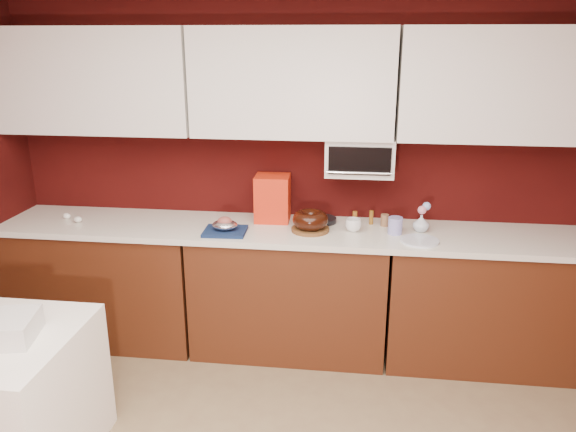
% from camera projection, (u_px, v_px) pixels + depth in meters
% --- Properties ---
extents(wall_back, '(4.00, 0.02, 2.50)m').
position_uv_depth(wall_back, '(295.00, 168.00, 3.97)').
color(wall_back, '#360907').
rests_on(wall_back, floor).
extents(base_cabinet_left, '(1.31, 0.58, 0.86)m').
position_uv_depth(base_cabinet_left, '(108.00, 282.00, 4.08)').
color(base_cabinet_left, '#4B210F').
rests_on(base_cabinet_left, floor).
extents(base_cabinet_center, '(1.31, 0.58, 0.86)m').
position_uv_depth(base_cabinet_center, '(290.00, 292.00, 3.93)').
color(base_cabinet_center, '#4B210F').
rests_on(base_cabinet_center, floor).
extents(base_cabinet_right, '(1.31, 0.58, 0.86)m').
position_uv_depth(base_cabinet_right, '(486.00, 303.00, 3.77)').
color(base_cabinet_right, '#4B210F').
rests_on(base_cabinet_right, floor).
extents(countertop, '(4.00, 0.62, 0.04)m').
position_uv_depth(countertop, '(290.00, 231.00, 3.79)').
color(countertop, silver).
rests_on(countertop, base_cabinet_center).
extents(upper_cabinet_left, '(1.31, 0.33, 0.70)m').
position_uv_depth(upper_cabinet_left, '(97.00, 81.00, 3.79)').
color(upper_cabinet_left, white).
rests_on(upper_cabinet_left, wall_back).
extents(upper_cabinet_center, '(1.31, 0.33, 0.70)m').
position_uv_depth(upper_cabinet_center, '(293.00, 83.00, 3.63)').
color(upper_cabinet_center, white).
rests_on(upper_cabinet_center, wall_back).
extents(upper_cabinet_right, '(1.31, 0.33, 0.70)m').
position_uv_depth(upper_cabinet_right, '(506.00, 85.00, 3.47)').
color(upper_cabinet_right, white).
rests_on(upper_cabinet_right, wall_back).
extents(toaster_oven, '(0.45, 0.30, 0.25)m').
position_uv_depth(toaster_oven, '(360.00, 156.00, 3.74)').
color(toaster_oven, white).
rests_on(toaster_oven, upper_cabinet_center).
extents(toaster_oven_door, '(0.40, 0.02, 0.18)m').
position_uv_depth(toaster_oven_door, '(360.00, 161.00, 3.59)').
color(toaster_oven_door, black).
rests_on(toaster_oven_door, toaster_oven).
extents(toaster_oven_handle, '(0.42, 0.02, 0.02)m').
position_uv_depth(toaster_oven_handle, '(359.00, 173.00, 3.60)').
color(toaster_oven_handle, silver).
rests_on(toaster_oven_handle, toaster_oven).
extents(cake_base, '(0.31, 0.31, 0.02)m').
position_uv_depth(cake_base, '(310.00, 229.00, 3.73)').
color(cake_base, brown).
rests_on(cake_base, countertop).
extents(bundt_cake, '(0.31, 0.31, 0.10)m').
position_uv_depth(bundt_cake, '(310.00, 220.00, 3.71)').
color(bundt_cake, black).
rests_on(bundt_cake, cake_base).
extents(navy_towel, '(0.28, 0.24, 0.02)m').
position_uv_depth(navy_towel, '(225.00, 231.00, 3.70)').
color(navy_towel, '#132348').
rests_on(navy_towel, countertop).
extents(foil_ham_nest, '(0.20, 0.19, 0.06)m').
position_uv_depth(foil_ham_nest, '(225.00, 225.00, 3.68)').
color(foil_ham_nest, white).
rests_on(foil_ham_nest, navy_towel).
extents(roasted_ham, '(0.12, 0.10, 0.06)m').
position_uv_depth(roasted_ham, '(225.00, 221.00, 3.67)').
color(roasted_ham, '#9E5048').
rests_on(roasted_ham, foil_ham_nest).
extents(pandoro_box, '(0.24, 0.22, 0.32)m').
position_uv_depth(pandoro_box, '(273.00, 198.00, 3.90)').
color(pandoro_box, '#B90C0E').
rests_on(pandoro_box, countertop).
extents(dark_pan, '(0.19, 0.19, 0.03)m').
position_uv_depth(dark_pan, '(323.00, 220.00, 3.90)').
color(dark_pan, black).
rests_on(dark_pan, countertop).
extents(coffee_mug, '(0.11, 0.11, 0.10)m').
position_uv_depth(coffee_mug, '(353.00, 224.00, 3.71)').
color(coffee_mug, white).
rests_on(coffee_mug, countertop).
extents(blue_jar, '(0.10, 0.10, 0.11)m').
position_uv_depth(blue_jar, '(395.00, 226.00, 3.66)').
color(blue_jar, '#1E1C9C').
rests_on(blue_jar, countertop).
extents(flower_vase, '(0.11, 0.11, 0.13)m').
position_uv_depth(flower_vase, '(421.00, 222.00, 3.71)').
color(flower_vase, silver).
rests_on(flower_vase, countertop).
extents(flower_pink, '(0.06, 0.06, 0.06)m').
position_uv_depth(flower_pink, '(422.00, 210.00, 3.68)').
color(flower_pink, pink).
rests_on(flower_pink, flower_vase).
extents(flower_blue, '(0.05, 0.05, 0.05)m').
position_uv_depth(flower_blue, '(427.00, 206.00, 3.69)').
color(flower_blue, '#8CA4E0').
rests_on(flower_blue, flower_vase).
extents(china_plate, '(0.28, 0.28, 0.01)m').
position_uv_depth(china_plate, '(420.00, 241.00, 3.53)').
color(china_plate, white).
rests_on(china_plate, countertop).
extents(amber_bottle, '(0.04, 0.04, 0.09)m').
position_uv_depth(amber_bottle, '(355.00, 218.00, 3.85)').
color(amber_bottle, '#95591B').
rests_on(amber_bottle, countertop).
extents(paper_cup, '(0.07, 0.07, 0.08)m').
position_uv_depth(paper_cup, '(385.00, 220.00, 3.82)').
color(paper_cup, brown).
rests_on(paper_cup, countertop).
extents(egg_left, '(0.07, 0.06, 0.04)m').
position_uv_depth(egg_left, '(78.00, 219.00, 3.90)').
color(egg_left, silver).
rests_on(egg_left, countertop).
extents(egg_right, '(0.06, 0.04, 0.04)m').
position_uv_depth(egg_right, '(67.00, 216.00, 3.97)').
color(egg_right, white).
rests_on(egg_right, countertop).
extents(amber_bottle_tall, '(0.04, 0.04, 0.10)m').
position_uv_depth(amber_bottle_tall, '(371.00, 217.00, 3.85)').
color(amber_bottle_tall, brown).
rests_on(amber_bottle_tall, countertop).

